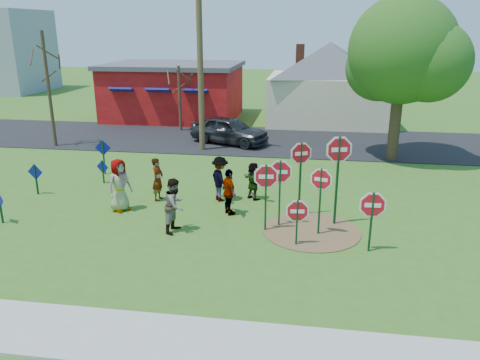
# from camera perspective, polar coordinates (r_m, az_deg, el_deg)

# --- Properties ---
(ground) EXTENTS (120.00, 120.00, 0.00)m
(ground) POSITION_cam_1_polar(r_m,az_deg,el_deg) (17.02, -6.67, -3.91)
(ground) COLOR #3A601B
(ground) RESTS_ON ground
(sidewalk) EXTENTS (22.00, 1.80, 0.08)m
(sidewalk) POSITION_cam_1_polar(r_m,az_deg,el_deg) (11.05, -16.72, -17.61)
(sidewalk) COLOR #9E9E99
(sidewalk) RESTS_ON ground
(road) EXTENTS (120.00, 7.50, 0.04)m
(road) POSITION_cam_1_polar(r_m,az_deg,el_deg) (27.77, -0.59, 4.97)
(road) COLOR black
(road) RESTS_ON ground
(dirt_patch) EXTENTS (3.20, 3.20, 0.03)m
(dirt_patch) POSITION_cam_1_polar(r_m,az_deg,el_deg) (15.56, 8.67, -6.13)
(dirt_patch) COLOR brown
(dirt_patch) RESTS_ON ground
(red_building) EXTENTS (9.40, 7.69, 3.90)m
(red_building) POSITION_cam_1_polar(r_m,az_deg,el_deg) (34.88, -8.01, 10.75)
(red_building) COLOR maroon
(red_building) RESTS_ON ground
(cream_house) EXTENTS (9.40, 9.40, 6.50)m
(cream_house) POSITION_cam_1_polar(r_m,az_deg,el_deg) (33.40, 10.77, 11.95)
(cream_house) COLOR beige
(cream_house) RESTS_ON ground
(stop_sign_a) EXTENTS (1.06, 0.16, 2.39)m
(stop_sign_a) POSITION_cam_1_polar(r_m,az_deg,el_deg) (14.88, 3.18, -0.33)
(stop_sign_a) COLOR #0F3A1E
(stop_sign_a) RESTS_ON ground
(stop_sign_b) EXTENTS (0.96, 0.42, 2.79)m
(stop_sign_b) POSITION_cam_1_polar(r_m,az_deg,el_deg) (16.10, 7.43, 2.38)
(stop_sign_b) COLOR #0F3A1E
(stop_sign_b) RESTS_ON ground
(stop_sign_c) EXTENTS (0.92, 0.27, 2.34)m
(stop_sign_c) POSITION_cam_1_polar(r_m,az_deg,el_deg) (14.78, 9.82, -0.77)
(stop_sign_c) COLOR #0F3A1E
(stop_sign_c) RESTS_ON ground
(stop_sign_d) EXTENTS (1.14, 0.34, 3.20)m
(stop_sign_d) POSITION_cam_1_polar(r_m,az_deg,el_deg) (15.47, 11.92, 2.63)
(stop_sign_d) COLOR #0F3A1E
(stop_sign_d) RESTS_ON ground
(stop_sign_e) EXTENTS (0.95, 0.12, 1.59)m
(stop_sign_e) POSITION_cam_1_polar(r_m,az_deg,el_deg) (14.16, 7.00, -4.11)
(stop_sign_e) COLOR #0F3A1E
(stop_sign_e) RESTS_ON ground
(stop_sign_f) EXTENTS (1.06, 0.07, 2.00)m
(stop_sign_f) POSITION_cam_1_polar(r_m,az_deg,el_deg) (14.09, 15.84, -3.35)
(stop_sign_f) COLOR #0F3A1E
(stop_sign_f) RESTS_ON ground
(stop_sign_g) EXTENTS (1.04, 0.12, 2.41)m
(stop_sign_g) POSITION_cam_1_polar(r_m,az_deg,el_deg) (15.28, 4.91, 0.22)
(stop_sign_g) COLOR #0F3A1E
(stop_sign_g) RESTS_ON ground
(blue_diamond_a) EXTENTS (0.57, 0.39, 1.20)m
(blue_diamond_a) POSITION_cam_1_polar(r_m,az_deg,el_deg) (17.70, -27.26, -2.47)
(blue_diamond_a) COLOR #0F3A1E
(blue_diamond_a) RESTS_ON ground
(blue_diamond_b) EXTENTS (0.66, 0.08, 1.26)m
(blue_diamond_b) POSITION_cam_1_polar(r_m,az_deg,el_deg) (20.13, -23.65, 0.49)
(blue_diamond_b) COLOR #0F3A1E
(blue_diamond_b) RESTS_ON ground
(blue_diamond_c) EXTENTS (0.58, 0.16, 1.02)m
(blue_diamond_c) POSITION_cam_1_polar(r_m,az_deg,el_deg) (20.64, -16.38, 1.26)
(blue_diamond_c) COLOR #0F3A1E
(blue_diamond_c) RESTS_ON ground
(blue_diamond_d) EXTENTS (0.72, 0.11, 1.59)m
(blue_diamond_d) POSITION_cam_1_polar(r_m,az_deg,el_deg) (21.85, -16.32, 3.19)
(blue_diamond_d) COLOR #0F3A1E
(blue_diamond_d) RESTS_ON ground
(person_a) EXTENTS (1.00, 1.12, 1.93)m
(person_a) POSITION_cam_1_polar(r_m,az_deg,el_deg) (17.31, -14.49, -0.59)
(person_a) COLOR #49529A
(person_a) RESTS_ON ground
(person_b) EXTENTS (0.46, 0.65, 1.66)m
(person_b) POSITION_cam_1_polar(r_m,az_deg,el_deg) (18.10, -10.00, 0.09)
(person_b) COLOR #256955
(person_b) RESTS_ON ground
(person_c) EXTENTS (0.83, 0.98, 1.80)m
(person_c) POSITION_cam_1_polar(r_m,az_deg,el_deg) (15.23, -7.93, -3.04)
(person_c) COLOR brown
(person_c) RESTS_ON ground
(person_d) EXTENTS (1.18, 1.29, 1.73)m
(person_d) POSITION_cam_1_polar(r_m,az_deg,el_deg) (17.76, -2.44, 0.13)
(person_d) COLOR #35353A
(person_d) RESTS_ON ground
(person_e) EXTENTS (0.89, 1.04, 1.68)m
(person_e) POSITION_cam_1_polar(r_m,az_deg,el_deg) (16.42, -1.35, -1.49)
(person_e) COLOR #452651
(person_e) RESTS_ON ground
(person_f) EXTENTS (1.28, 1.25, 1.46)m
(person_f) POSITION_cam_1_polar(r_m,az_deg,el_deg) (17.95, 1.64, -0.12)
(person_f) COLOR #275A35
(person_f) RESTS_ON ground
(suv) EXTENTS (4.86, 3.36, 1.53)m
(suv) POSITION_cam_1_polar(r_m,az_deg,el_deg) (26.58, -1.30, 6.10)
(suv) COLOR #2B2B30
(suv) RESTS_ON road
(utility_pole) EXTENTS (2.22, 1.12, 9.77)m
(utility_pole) POSITION_cam_1_polar(r_m,az_deg,el_deg) (24.72, -4.90, 15.28)
(utility_pole) COLOR #4C3823
(utility_pole) RESTS_ON ground
(leafy_tree) EXTENTS (5.53, 5.04, 7.86)m
(leafy_tree) POSITION_cam_1_polar(r_m,az_deg,el_deg) (23.97, 19.44, 14.06)
(leafy_tree) COLOR #382819
(leafy_tree) RESTS_ON ground
(bare_tree_west) EXTENTS (1.80, 1.80, 6.20)m
(bare_tree_west) POSITION_cam_1_polar(r_m,az_deg,el_deg) (27.61, -22.49, 11.95)
(bare_tree_west) COLOR #382819
(bare_tree_west) RESTS_ON ground
(bare_tree_east) EXTENTS (1.80, 1.80, 4.08)m
(bare_tree_east) POSITION_cam_1_polar(r_m,az_deg,el_deg) (30.06, -7.41, 10.91)
(bare_tree_east) COLOR #382819
(bare_tree_east) RESTS_ON ground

